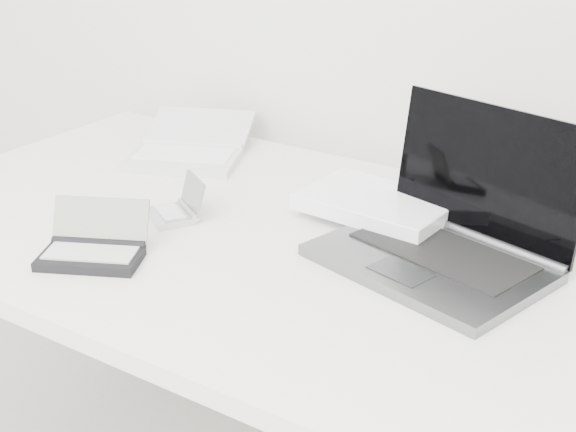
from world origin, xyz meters
The scene contains 5 objects.
desk centered at (0.00, 1.55, 0.68)m, with size 1.60×0.80×0.73m.
laptop_large centered at (0.14, 1.64, 0.77)m, with size 0.49×0.37×0.23m.
netbook_open_white centered at (-0.45, 1.77, 0.75)m, with size 0.32×0.35×0.06m.
pda_silver centered at (-0.26, 1.51, 0.75)m, with size 0.12×0.12×0.07m.
palmtop_charcoal centered at (-0.27, 1.32, 0.75)m, with size 0.19×0.18×0.08m.
Camera 1 is at (0.60, 0.54, 1.30)m, focal length 50.00 mm.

